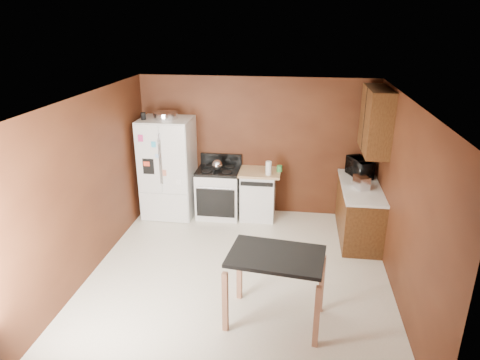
% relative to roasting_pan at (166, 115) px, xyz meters
% --- Properties ---
extents(floor, '(4.50, 4.50, 0.00)m').
position_rel_roasting_pan_xyz_m(floor, '(1.55, -1.90, -1.85)').
color(floor, white).
rests_on(floor, ground).
extents(ceiling, '(4.50, 4.50, 0.00)m').
position_rel_roasting_pan_xyz_m(ceiling, '(1.55, -1.90, 0.65)').
color(ceiling, white).
rests_on(ceiling, ground).
extents(wall_back, '(4.20, 0.00, 4.20)m').
position_rel_roasting_pan_xyz_m(wall_back, '(1.55, 0.35, -0.60)').
color(wall_back, '#572B16').
rests_on(wall_back, ground).
extents(wall_front, '(4.20, 0.00, 4.20)m').
position_rel_roasting_pan_xyz_m(wall_front, '(1.55, -4.15, -0.60)').
color(wall_front, '#572B16').
rests_on(wall_front, ground).
extents(wall_left, '(0.00, 4.50, 4.50)m').
position_rel_roasting_pan_xyz_m(wall_left, '(-0.55, -1.90, -0.60)').
color(wall_left, '#572B16').
rests_on(wall_left, ground).
extents(wall_right, '(0.00, 4.50, 4.50)m').
position_rel_roasting_pan_xyz_m(wall_right, '(3.65, -1.90, -0.60)').
color(wall_right, '#572B16').
rests_on(wall_right, ground).
extents(roasting_pan, '(0.43, 0.43, 0.11)m').
position_rel_roasting_pan_xyz_m(roasting_pan, '(0.00, 0.00, 0.00)').
color(roasting_pan, silver).
rests_on(roasting_pan, refrigerator).
extents(pen_cup, '(0.08, 0.08, 0.12)m').
position_rel_roasting_pan_xyz_m(pen_cup, '(-0.34, -0.16, 0.01)').
color(pen_cup, black).
rests_on(pen_cup, refrigerator).
extents(kettle, '(0.19, 0.19, 0.19)m').
position_rel_roasting_pan_xyz_m(kettle, '(0.90, -0.04, -0.86)').
color(kettle, silver).
rests_on(kettle, gas_range).
extents(paper_towel, '(0.12, 0.12, 0.24)m').
position_rel_roasting_pan_xyz_m(paper_towel, '(1.82, -0.11, -0.84)').
color(paper_towel, white).
rests_on(paper_towel, dishwasher).
extents(green_canister, '(0.12, 0.12, 0.11)m').
position_rel_roasting_pan_xyz_m(green_canister, '(2.00, 0.08, -0.91)').
color(green_canister, green).
rests_on(green_canister, dishwasher).
extents(toaster, '(0.26, 0.32, 0.20)m').
position_rel_roasting_pan_xyz_m(toaster, '(3.33, -0.57, -0.85)').
color(toaster, silver).
rests_on(toaster, right_cabinets).
extents(microwave, '(0.52, 0.60, 0.28)m').
position_rel_roasting_pan_xyz_m(microwave, '(3.36, 0.01, -0.81)').
color(microwave, black).
rests_on(microwave, right_cabinets).
extents(refrigerator, '(0.90, 0.80, 1.80)m').
position_rel_roasting_pan_xyz_m(refrigerator, '(0.00, -0.04, -0.95)').
color(refrigerator, white).
rests_on(refrigerator, ground).
extents(gas_range, '(0.76, 0.68, 1.10)m').
position_rel_roasting_pan_xyz_m(gas_range, '(0.91, 0.02, -1.39)').
color(gas_range, white).
rests_on(gas_range, ground).
extents(dishwasher, '(0.78, 0.63, 0.89)m').
position_rel_roasting_pan_xyz_m(dishwasher, '(1.63, 0.05, -1.40)').
color(dishwasher, white).
rests_on(dishwasher, ground).
extents(right_cabinets, '(0.63, 1.58, 2.45)m').
position_rel_roasting_pan_xyz_m(right_cabinets, '(3.39, -0.42, -0.95)').
color(right_cabinets, brown).
rests_on(right_cabinets, ground).
extents(island, '(1.18, 0.84, 0.91)m').
position_rel_roasting_pan_xyz_m(island, '(2.11, -2.80, -1.10)').
color(island, black).
rests_on(island, ground).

